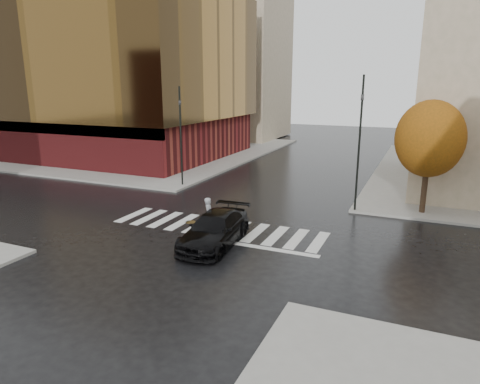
{
  "coord_description": "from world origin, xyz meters",
  "views": [
    {
      "loc": [
        9.84,
        -18.98,
        7.52
      ],
      "look_at": [
        1.18,
        0.82,
        2.0
      ],
      "focal_mm": 32.0,
      "sensor_mm": 36.0,
      "label": 1
    }
  ],
  "objects_px": {
    "fire_hydrant": "(160,170)",
    "sedan": "(215,230)",
    "traffic_light_ne": "(360,134)",
    "cyclist": "(210,222)",
    "traffic_light_nw": "(181,130)"
  },
  "relations": [
    {
      "from": "sedan",
      "to": "traffic_light_nw",
      "type": "xyz_separation_m",
      "value": [
        -7.64,
        9.68,
        3.44
      ]
    },
    {
      "from": "traffic_light_nw",
      "to": "fire_hydrant",
      "type": "distance_m",
      "value": 5.43
    },
    {
      "from": "sedan",
      "to": "cyclist",
      "type": "height_order",
      "value": "cyclist"
    },
    {
      "from": "sedan",
      "to": "cyclist",
      "type": "distance_m",
      "value": 1.46
    },
    {
      "from": "cyclist",
      "to": "traffic_light_nw",
      "type": "distance_m",
      "value": 11.44
    },
    {
      "from": "fire_hydrant",
      "to": "sedan",
      "type": "bearing_deg",
      "value": -47.02
    },
    {
      "from": "traffic_light_nw",
      "to": "traffic_light_ne",
      "type": "relative_size",
      "value": 0.91
    },
    {
      "from": "traffic_light_ne",
      "to": "fire_hydrant",
      "type": "height_order",
      "value": "traffic_light_ne"
    },
    {
      "from": "sedan",
      "to": "fire_hydrant",
      "type": "relative_size",
      "value": 7.12
    },
    {
      "from": "traffic_light_nw",
      "to": "fire_hydrant",
      "type": "xyz_separation_m",
      "value": [
        -3.39,
        2.16,
        -3.65
      ]
    },
    {
      "from": "traffic_light_ne",
      "to": "traffic_light_nw",
      "type": "bearing_deg",
      "value": -1.12
    },
    {
      "from": "cyclist",
      "to": "traffic_light_ne",
      "type": "relative_size",
      "value": 0.25
    },
    {
      "from": "traffic_light_nw",
      "to": "fire_hydrant",
      "type": "height_order",
      "value": "traffic_light_nw"
    },
    {
      "from": "sedan",
      "to": "traffic_light_nw",
      "type": "relative_size",
      "value": 0.74
    },
    {
      "from": "sedan",
      "to": "traffic_light_nw",
      "type": "bearing_deg",
      "value": 124.58
    }
  ]
}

